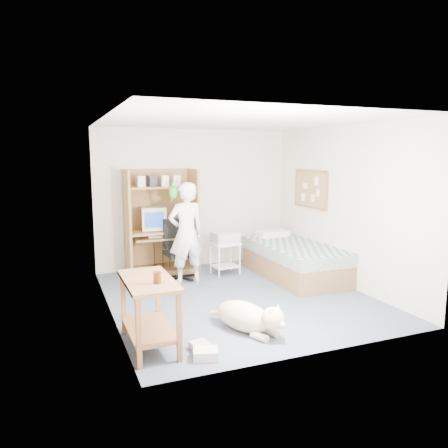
% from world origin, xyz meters
% --- Properties ---
extents(floor, '(4.00, 4.00, 0.00)m').
position_xyz_m(floor, '(0.00, 0.00, 0.00)').
color(floor, '#495564').
rests_on(floor, ground).
extents(wall_back, '(3.60, 0.02, 2.50)m').
position_xyz_m(wall_back, '(0.00, 2.00, 1.25)').
color(wall_back, silver).
rests_on(wall_back, floor).
extents(wall_right, '(0.02, 4.00, 2.50)m').
position_xyz_m(wall_right, '(1.80, 0.00, 1.25)').
color(wall_right, silver).
rests_on(wall_right, floor).
extents(wall_left, '(0.02, 4.00, 2.50)m').
position_xyz_m(wall_left, '(-1.80, 0.00, 1.25)').
color(wall_left, silver).
rests_on(wall_left, floor).
extents(ceiling, '(3.60, 4.00, 0.02)m').
position_xyz_m(ceiling, '(0.00, 0.00, 2.50)').
color(ceiling, white).
rests_on(ceiling, wall_back).
extents(computer_hutch, '(1.20, 0.63, 1.80)m').
position_xyz_m(computer_hutch, '(-0.70, 1.74, 0.82)').
color(computer_hutch, brown).
rests_on(computer_hutch, floor).
extents(bed, '(1.02, 2.02, 0.66)m').
position_xyz_m(bed, '(1.30, 0.62, 0.29)').
color(bed, brown).
rests_on(bed, floor).
extents(side_desk, '(0.50, 1.00, 0.75)m').
position_xyz_m(side_desk, '(-1.55, -1.20, 0.49)').
color(side_desk, brown).
rests_on(side_desk, floor).
extents(corkboard, '(0.04, 0.94, 0.66)m').
position_xyz_m(corkboard, '(1.77, 0.90, 1.45)').
color(corkboard, olive).
rests_on(corkboard, wall_right).
extents(office_chair, '(0.55, 0.55, 0.97)m').
position_xyz_m(office_chair, '(-0.53, 1.26, 0.35)').
color(office_chair, black).
rests_on(office_chair, floor).
extents(person, '(0.62, 0.43, 1.62)m').
position_xyz_m(person, '(-0.48, 0.96, 0.81)').
color(person, white).
rests_on(person, floor).
extents(parrot, '(0.12, 0.21, 0.33)m').
position_xyz_m(parrot, '(-0.68, 0.97, 1.48)').
color(parrot, '#197F12').
rests_on(parrot, person).
extents(dog, '(0.65, 1.05, 0.42)m').
position_xyz_m(dog, '(-0.41, -1.22, 0.18)').
color(dog, beige).
rests_on(dog, floor).
extents(printer_cart, '(0.50, 0.42, 0.55)m').
position_xyz_m(printer_cart, '(0.29, 1.21, 0.37)').
color(printer_cart, white).
rests_on(printer_cart, floor).
extents(printer, '(0.46, 0.37, 0.18)m').
position_xyz_m(printer, '(0.29, 1.21, 0.64)').
color(printer, '#B4B4AF').
rests_on(printer, printer_cart).
extents(crt_monitor, '(0.46, 0.48, 0.39)m').
position_xyz_m(crt_monitor, '(-0.83, 1.75, 0.96)').
color(crt_monitor, beige).
rests_on(crt_monitor, computer_hutch).
extents(keyboard, '(0.47, 0.23, 0.03)m').
position_xyz_m(keyboard, '(-0.73, 1.58, 0.67)').
color(keyboard, beige).
rests_on(keyboard, computer_hutch).
extents(pencil_cup, '(0.08, 0.08, 0.12)m').
position_xyz_m(pencil_cup, '(-0.39, 1.65, 0.82)').
color(pencil_cup, gold).
rests_on(pencil_cup, computer_hutch).
extents(drink_glass, '(0.08, 0.08, 0.12)m').
position_xyz_m(drink_glass, '(-1.50, -1.39, 0.81)').
color(drink_glass, '#3C1B09').
rests_on(drink_glass, side_desk).
extents(floor_box_a, '(0.30, 0.27, 0.10)m').
position_xyz_m(floor_box_a, '(-1.09, -1.69, 0.05)').
color(floor_box_a, silver).
rests_on(floor_box_a, floor).
extents(floor_box_b, '(0.21, 0.24, 0.08)m').
position_xyz_m(floor_box_b, '(-1.08, -1.48, 0.04)').
color(floor_box_b, '#BABAB5').
rests_on(floor_box_b, floor).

